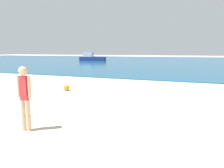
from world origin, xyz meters
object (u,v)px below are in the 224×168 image
(boat_far, at_px, (92,58))
(beach_ball, at_px, (67,88))
(frisbee, at_px, (26,116))
(person_standing, at_px, (24,95))

(boat_far, xyz_separation_m, beach_ball, (13.05, -28.80, -0.51))
(frisbee, distance_m, boat_far, 35.85)
(frisbee, bearing_deg, beach_ball, 106.78)
(boat_far, bearing_deg, person_standing, -74.27)
(frisbee, height_order, boat_far, boat_far)
(person_standing, xyz_separation_m, boat_far, (-15.16, 33.79, -0.27))
(person_standing, relative_size, beach_ball, 5.43)
(boat_far, height_order, beach_ball, boat_far)
(frisbee, relative_size, boat_far, 0.06)
(person_standing, bearing_deg, frisbee, -54.67)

